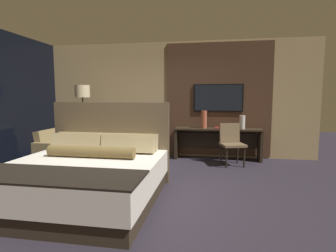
{
  "coord_description": "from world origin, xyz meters",
  "views": [
    {
      "loc": [
        1.16,
        -3.87,
        1.45
      ],
      "look_at": [
        0.35,
        0.89,
        0.92
      ],
      "focal_mm": 28.0,
      "sensor_mm": 36.0,
      "label": 1
    }
  ],
  "objects_px": {
    "bed": "(87,175)",
    "vase_tall": "(204,119)",
    "floor_lamp": "(83,97)",
    "tv": "(218,98)",
    "desk_chair": "(231,140)",
    "armchair_by_window": "(62,153)",
    "book": "(220,128)",
    "vase_short": "(242,122)",
    "desk": "(217,138)"
  },
  "relations": [
    {
      "from": "bed",
      "to": "desk",
      "type": "height_order",
      "value": "bed"
    },
    {
      "from": "desk",
      "to": "vase_short",
      "type": "height_order",
      "value": "vase_short"
    },
    {
      "from": "tv",
      "to": "vase_tall",
      "type": "distance_m",
      "value": 0.63
    },
    {
      "from": "tv",
      "to": "desk_chair",
      "type": "xyz_separation_m",
      "value": [
        0.28,
        -0.67,
        -0.9
      ]
    },
    {
      "from": "floor_lamp",
      "to": "desk_chair",
      "type": "bearing_deg",
      "value": 0.3
    },
    {
      "from": "armchair_by_window",
      "to": "floor_lamp",
      "type": "bearing_deg",
      "value": -24.71
    },
    {
      "from": "bed",
      "to": "tv",
      "type": "distance_m",
      "value": 3.72
    },
    {
      "from": "desk",
      "to": "book",
      "type": "xyz_separation_m",
      "value": [
        0.05,
        -0.07,
        0.24
      ]
    },
    {
      "from": "floor_lamp",
      "to": "vase_tall",
      "type": "bearing_deg",
      "value": 9.76
    },
    {
      "from": "desk",
      "to": "floor_lamp",
      "type": "height_order",
      "value": "floor_lamp"
    },
    {
      "from": "vase_tall",
      "to": "book",
      "type": "distance_m",
      "value": 0.42
    },
    {
      "from": "bed",
      "to": "tv",
      "type": "relative_size",
      "value": 1.79
    },
    {
      "from": "floor_lamp",
      "to": "tv",
      "type": "bearing_deg",
      "value": 12.46
    },
    {
      "from": "bed",
      "to": "vase_tall",
      "type": "relative_size",
      "value": 5.13
    },
    {
      "from": "bed",
      "to": "vase_tall",
      "type": "bearing_deg",
      "value": 61.05
    },
    {
      "from": "desk_chair",
      "to": "armchair_by_window",
      "type": "xyz_separation_m",
      "value": [
        -3.64,
        -0.58,
        -0.29
      ]
    },
    {
      "from": "vase_short",
      "to": "desk_chair",
      "type": "bearing_deg",
      "value": -121.04
    },
    {
      "from": "desk",
      "to": "book",
      "type": "bearing_deg",
      "value": -55.37
    },
    {
      "from": "armchair_by_window",
      "to": "book",
      "type": "height_order",
      "value": "book"
    },
    {
      "from": "desk",
      "to": "vase_short",
      "type": "xyz_separation_m",
      "value": [
        0.55,
        -0.04,
        0.38
      ]
    },
    {
      "from": "bed",
      "to": "armchair_by_window",
      "type": "height_order",
      "value": "bed"
    },
    {
      "from": "floor_lamp",
      "to": "desk",
      "type": "bearing_deg",
      "value": 9.3
    },
    {
      "from": "bed",
      "to": "vase_short",
      "type": "height_order",
      "value": "bed"
    },
    {
      "from": "bed",
      "to": "desk",
      "type": "bearing_deg",
      "value": 56.56
    },
    {
      "from": "armchair_by_window",
      "to": "bed",
      "type": "bearing_deg",
      "value": -141.18
    },
    {
      "from": "vase_short",
      "to": "book",
      "type": "bearing_deg",
      "value": -177.04
    },
    {
      "from": "vase_short",
      "to": "book",
      "type": "xyz_separation_m",
      "value": [
        -0.5,
        -0.03,
        -0.14
      ]
    },
    {
      "from": "bed",
      "to": "book",
      "type": "bearing_deg",
      "value": 55.21
    },
    {
      "from": "tv",
      "to": "desk",
      "type": "bearing_deg",
      "value": -90.0
    },
    {
      "from": "armchair_by_window",
      "to": "desk_chair",
      "type": "bearing_deg",
      "value": -82.16
    },
    {
      "from": "desk",
      "to": "floor_lamp",
      "type": "distance_m",
      "value": 3.3
    },
    {
      "from": "tv",
      "to": "floor_lamp",
      "type": "xyz_separation_m",
      "value": [
        -3.12,
        -0.69,
        0.01
      ]
    },
    {
      "from": "armchair_by_window",
      "to": "floor_lamp",
      "type": "height_order",
      "value": "floor_lamp"
    },
    {
      "from": "desk_chair",
      "to": "book",
      "type": "bearing_deg",
      "value": 102.15
    },
    {
      "from": "tv",
      "to": "floor_lamp",
      "type": "height_order",
      "value": "tv"
    },
    {
      "from": "tv",
      "to": "book",
      "type": "height_order",
      "value": "tv"
    },
    {
      "from": "book",
      "to": "vase_tall",
      "type": "bearing_deg",
      "value": 173.7
    },
    {
      "from": "desk_chair",
      "to": "armchair_by_window",
      "type": "distance_m",
      "value": 3.7
    },
    {
      "from": "desk_chair",
      "to": "floor_lamp",
      "type": "height_order",
      "value": "floor_lamp"
    },
    {
      "from": "bed",
      "to": "desk",
      "type": "xyz_separation_m",
      "value": [
        1.88,
        2.84,
        0.15
      ]
    },
    {
      "from": "desk",
      "to": "vase_tall",
      "type": "distance_m",
      "value": 0.54
    },
    {
      "from": "tv",
      "to": "vase_tall",
      "type": "height_order",
      "value": "tv"
    },
    {
      "from": "desk",
      "to": "desk_chair",
      "type": "height_order",
      "value": "desk_chair"
    },
    {
      "from": "bed",
      "to": "desk_chair",
      "type": "height_order",
      "value": "bed"
    },
    {
      "from": "desk_chair",
      "to": "vase_tall",
      "type": "distance_m",
      "value": 0.86
    },
    {
      "from": "bed",
      "to": "book",
      "type": "distance_m",
      "value": 3.4
    },
    {
      "from": "tv",
      "to": "armchair_by_window",
      "type": "bearing_deg",
      "value": -159.61
    },
    {
      "from": "tv",
      "to": "armchair_by_window",
      "type": "relative_size",
      "value": 1.28
    },
    {
      "from": "bed",
      "to": "book",
      "type": "relative_size",
      "value": 9.48
    },
    {
      "from": "tv",
      "to": "vase_tall",
      "type": "bearing_deg",
      "value": -147.07
    }
  ]
}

